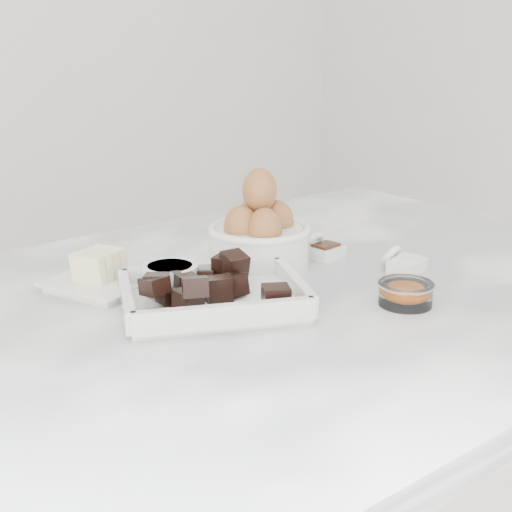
{
  "coord_description": "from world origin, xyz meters",
  "views": [
    {
      "loc": [
        -0.55,
        -0.69,
        1.27
      ],
      "look_at": [
        0.02,
        0.03,
        0.98
      ],
      "focal_mm": 50.0,
      "sensor_mm": 36.0,
      "label": 1
    }
  ],
  "objects_px": {
    "vanilla_spoon": "(322,249)",
    "sugar_ramekin": "(170,279)",
    "zest_bowl": "(406,292)",
    "salt_spoon": "(403,262)",
    "chocolate_dish": "(213,290)",
    "honey_bowl": "(170,290)",
    "egg_bowl": "(259,235)",
    "butter_plate": "(101,275)"
  },
  "relations": [
    {
      "from": "chocolate_dish",
      "to": "sugar_ramekin",
      "type": "xyz_separation_m",
      "value": [
        -0.02,
        0.07,
        -0.0
      ]
    },
    {
      "from": "sugar_ramekin",
      "to": "salt_spoon",
      "type": "height_order",
      "value": "sugar_ramekin"
    },
    {
      "from": "chocolate_dish",
      "to": "honey_bowl",
      "type": "bearing_deg",
      "value": 119.16
    },
    {
      "from": "zest_bowl",
      "to": "salt_spoon",
      "type": "relative_size",
      "value": 1.01
    },
    {
      "from": "chocolate_dish",
      "to": "sugar_ramekin",
      "type": "height_order",
      "value": "chocolate_dish"
    },
    {
      "from": "honey_bowl",
      "to": "salt_spoon",
      "type": "bearing_deg",
      "value": -17.26
    },
    {
      "from": "vanilla_spoon",
      "to": "sugar_ramekin",
      "type": "bearing_deg",
      "value": -179.23
    },
    {
      "from": "honey_bowl",
      "to": "vanilla_spoon",
      "type": "xyz_separation_m",
      "value": [
        0.28,
        0.02,
        -0.0
      ]
    },
    {
      "from": "honey_bowl",
      "to": "zest_bowl",
      "type": "height_order",
      "value": "same"
    },
    {
      "from": "zest_bowl",
      "to": "salt_spoon",
      "type": "height_order",
      "value": "salt_spoon"
    },
    {
      "from": "zest_bowl",
      "to": "salt_spoon",
      "type": "xyz_separation_m",
      "value": [
        0.1,
        0.09,
        -0.0
      ]
    },
    {
      "from": "chocolate_dish",
      "to": "egg_bowl",
      "type": "distance_m",
      "value": 0.18
    },
    {
      "from": "egg_bowl",
      "to": "vanilla_spoon",
      "type": "height_order",
      "value": "egg_bowl"
    },
    {
      "from": "chocolate_dish",
      "to": "butter_plate",
      "type": "relative_size",
      "value": 1.68
    },
    {
      "from": "butter_plate",
      "to": "salt_spoon",
      "type": "bearing_deg",
      "value": -28.35
    },
    {
      "from": "butter_plate",
      "to": "honey_bowl",
      "type": "xyz_separation_m",
      "value": [
        0.05,
        -0.1,
        -0.0
      ]
    },
    {
      "from": "sugar_ramekin",
      "to": "salt_spoon",
      "type": "xyz_separation_m",
      "value": [
        0.32,
        -0.12,
        -0.01
      ]
    },
    {
      "from": "honey_bowl",
      "to": "egg_bowl",
      "type": "bearing_deg",
      "value": 14.17
    },
    {
      "from": "sugar_ramekin",
      "to": "honey_bowl",
      "type": "bearing_deg",
      "value": -122.05
    },
    {
      "from": "zest_bowl",
      "to": "vanilla_spoon",
      "type": "height_order",
      "value": "vanilla_spoon"
    },
    {
      "from": "sugar_ramekin",
      "to": "vanilla_spoon",
      "type": "distance_m",
      "value": 0.27
    },
    {
      "from": "egg_bowl",
      "to": "vanilla_spoon",
      "type": "distance_m",
      "value": 0.11
    },
    {
      "from": "chocolate_dish",
      "to": "vanilla_spoon",
      "type": "distance_m",
      "value": 0.26
    },
    {
      "from": "egg_bowl",
      "to": "vanilla_spoon",
      "type": "bearing_deg",
      "value": -15.04
    },
    {
      "from": "egg_bowl",
      "to": "honey_bowl",
      "type": "bearing_deg",
      "value": -165.83
    },
    {
      "from": "sugar_ramekin",
      "to": "chocolate_dish",
      "type": "bearing_deg",
      "value": -73.27
    },
    {
      "from": "butter_plate",
      "to": "vanilla_spoon",
      "type": "relative_size",
      "value": 2.47
    },
    {
      "from": "chocolate_dish",
      "to": "vanilla_spoon",
      "type": "bearing_deg",
      "value": 15.64
    },
    {
      "from": "vanilla_spoon",
      "to": "salt_spoon",
      "type": "height_order",
      "value": "same"
    },
    {
      "from": "chocolate_dish",
      "to": "butter_plate",
      "type": "height_order",
      "value": "chocolate_dish"
    },
    {
      "from": "chocolate_dish",
      "to": "sugar_ramekin",
      "type": "distance_m",
      "value": 0.07
    },
    {
      "from": "chocolate_dish",
      "to": "zest_bowl",
      "type": "relative_size",
      "value": 3.83
    },
    {
      "from": "honey_bowl",
      "to": "zest_bowl",
      "type": "relative_size",
      "value": 0.97
    },
    {
      "from": "egg_bowl",
      "to": "vanilla_spoon",
      "type": "relative_size",
      "value": 2.31
    },
    {
      "from": "egg_bowl",
      "to": "butter_plate",
      "type": "bearing_deg",
      "value": 166.51
    },
    {
      "from": "vanilla_spoon",
      "to": "honey_bowl",
      "type": "bearing_deg",
      "value": -176.3
    },
    {
      "from": "sugar_ramekin",
      "to": "egg_bowl",
      "type": "bearing_deg",
      "value": 10.25
    },
    {
      "from": "egg_bowl",
      "to": "chocolate_dish",
      "type": "bearing_deg",
      "value": -147.02
    },
    {
      "from": "sugar_ramekin",
      "to": "vanilla_spoon",
      "type": "relative_size",
      "value": 1.09
    },
    {
      "from": "sugar_ramekin",
      "to": "butter_plate",
      "type": "bearing_deg",
      "value": 123.14
    },
    {
      "from": "zest_bowl",
      "to": "salt_spoon",
      "type": "bearing_deg",
      "value": 42.12
    },
    {
      "from": "butter_plate",
      "to": "zest_bowl",
      "type": "bearing_deg",
      "value": -47.12
    }
  ]
}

